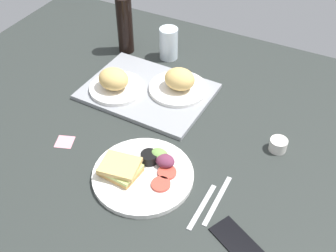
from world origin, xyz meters
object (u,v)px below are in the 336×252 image
object	(u,v)px
espresso_cup	(278,145)
sticky_note	(65,142)
bread_plate_near	(115,83)
plate_with_salad	(142,172)
drinking_glass	(169,43)
cell_phone	(237,241)
bread_plate_far	(179,83)
fork	(202,206)
serving_tray	(148,92)
knife	(217,200)
soda_bottle	(125,25)

from	to	relation	value
espresso_cup	sticky_note	world-z (taller)	espresso_cup
bread_plate_near	plate_with_salad	world-z (taller)	bread_plate_near
drinking_glass	cell_phone	world-z (taller)	drinking_glass
bread_plate_far	fork	bearing A→B (deg)	-56.68
bread_plate_near	fork	size ratio (longest dim) A/B	1.18
serving_tray	plate_with_salad	distance (cm)	39.83
plate_with_salad	knife	size ratio (longest dim) A/B	1.59
drinking_glass	cell_phone	size ratio (longest dim) A/B	0.91
bread_plate_near	fork	xyz separation A→B (cm)	(48.85, -32.50, -4.70)
bread_plate_near	knife	world-z (taller)	bread_plate_near
plate_with_salad	espresso_cup	bearing A→B (deg)	41.52
drinking_glass	sticky_note	xyz separation A→B (cm)	(-7.33, -59.68, -6.47)
bread_plate_near	sticky_note	bearing A→B (deg)	-92.25
serving_tray	cell_phone	size ratio (longest dim) A/B	3.13
drinking_glass	knife	xyz separation A→B (cm)	(45.66, -58.99, -6.28)
bread_plate_near	knife	distance (cm)	59.35
cell_phone	serving_tray	bearing A→B (deg)	166.29
plate_with_salad	cell_phone	xyz separation A→B (cm)	(33.13, -8.46, -1.24)
soda_bottle	fork	bearing A→B (deg)	-44.44
fork	bread_plate_far	bearing A→B (deg)	34.25
soda_bottle	cell_phone	distance (cm)	98.94
bread_plate_near	espresso_cup	xyz separation A→B (cm)	(61.07, -0.98, -2.95)
bread_plate_far	knife	distance (cm)	50.10
espresso_cup	knife	bearing A→B (deg)	-108.54
bread_plate_near	bread_plate_far	xyz separation A→B (cm)	(20.64, 10.42, -0.12)
bread_plate_near	knife	size ratio (longest dim) A/B	1.06
drinking_glass	soda_bottle	size ratio (longest dim) A/B	0.55
sticky_note	bread_plate_far	bearing A→B (deg)	61.19
serving_tray	fork	distance (cm)	54.11
fork	plate_with_salad	bearing A→B (deg)	84.29
bread_plate_far	espresso_cup	xyz separation A→B (cm)	(40.44, -11.40, -2.82)
espresso_cup	fork	bearing A→B (deg)	-111.20
fork	cell_phone	bearing A→B (deg)	-114.94
espresso_cup	knife	size ratio (longest dim) A/B	0.29
cell_phone	sticky_note	size ratio (longest dim) A/B	2.57
serving_tray	soda_bottle	xyz separation A→B (cm)	(-22.17, 21.56, 11.06)
bread_plate_far	fork	size ratio (longest dim) A/B	1.26
bread_plate_near	plate_with_salad	xyz separation A→B (cm)	(28.20, -30.09, -3.30)
bread_plate_near	knife	bearing A→B (deg)	-28.80
plate_with_salad	sticky_note	world-z (taller)	plate_with_salad
espresso_cup	sticky_note	distance (cm)	68.34
cell_phone	knife	bearing A→B (deg)	160.41
drinking_glass	bread_plate_near	bearing A→B (deg)	-101.46
knife	bread_plate_near	bearing A→B (deg)	61.35
knife	espresso_cup	bearing A→B (deg)	-18.40
bread_plate_near	drinking_glass	world-z (taller)	drinking_glass
drinking_glass	sticky_note	bearing A→B (deg)	-97.00
fork	knife	bearing A→B (deg)	-35.94
drinking_glass	espresso_cup	world-z (taller)	drinking_glass
drinking_glass	knife	distance (cm)	74.86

